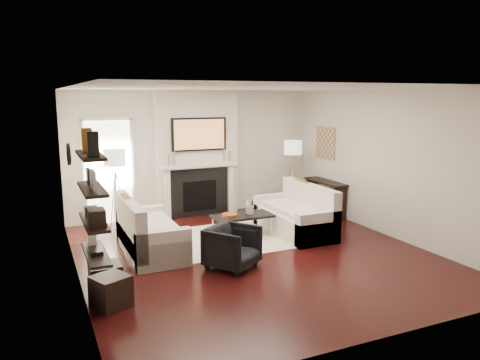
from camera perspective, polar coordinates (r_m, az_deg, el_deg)
name	(u,v)px	position (r m, az deg, el deg)	size (l,w,h in m)	color
room_envelope	(255,174)	(7.47, 1.88, 0.76)	(6.00, 6.00, 6.00)	black
chimney_breast	(197,154)	(10.11, -5.27, 3.21)	(1.80, 0.25, 2.70)	silver
fireplace_surround	(200,193)	(10.12, -4.95, -1.54)	(1.30, 0.02, 1.04)	black
firebox	(200,196)	(10.13, -4.93, -1.94)	(0.75, 0.02, 0.65)	black
mantel_pilaster_l	(167,194)	(9.88, -8.84, -1.74)	(0.12, 0.08, 1.10)	white
mantel_pilaster_r	(231,189)	(10.34, -1.13, -1.09)	(0.12, 0.08, 1.10)	white
mantel_shelf	(200,165)	(9.97, -4.91, 1.78)	(1.70, 0.18, 0.07)	white
tv_body	(199,134)	(9.92, -5.01, 5.57)	(1.20, 0.06, 0.70)	black
tv_screen	(200,134)	(9.89, -4.95, 5.56)	(1.10, 0.01, 0.62)	#BF723F
candlestick_l_tall	(175,158)	(9.79, -7.99, 2.65)	(0.04, 0.04, 0.30)	silver
candlestick_l_short	(168,160)	(9.76, -8.72, 2.43)	(0.04, 0.04, 0.24)	silver
candlestick_r_tall	(224,155)	(10.14, -2.00, 3.01)	(0.04, 0.04, 0.30)	silver
candlestick_r_short	(229,156)	(10.20, -1.33, 2.88)	(0.04, 0.04, 0.24)	silver
hallway_panel	(109,172)	(9.83, -15.71, 0.90)	(0.90, 0.02, 2.10)	white
door_trim_l	(84,174)	(9.75, -18.48, 0.68)	(0.06, 0.06, 2.16)	white
door_trim_r	(133,171)	(9.89, -12.94, 1.07)	(0.06, 0.06, 2.16)	white
door_trim_top	(106,119)	(9.70, -16.00, 7.19)	(1.02, 0.06, 0.06)	white
rug	(237,237)	(8.68, -0.38, -7.00)	(2.60, 2.00, 0.01)	beige
loveseat_left_base	(151,240)	(7.97, -10.78, -7.25)	(0.85, 1.80, 0.42)	beige
loveseat_left_back	(130,224)	(7.81, -13.25, -5.28)	(0.18, 1.80, 0.80)	beige
loveseat_left_arm_n	(164,250)	(7.19, -9.28, -8.38)	(0.85, 0.18, 0.60)	beige
loveseat_left_arm_s	(140,223)	(8.70, -12.04, -5.18)	(0.85, 0.18, 0.60)	beige
loveseat_left_cushion	(154,225)	(7.91, -10.49, -5.42)	(0.63, 1.44, 0.10)	beige
pillow_left_orange	(126,208)	(8.05, -13.72, -3.34)	(0.10, 0.42, 0.42)	#905411
pillow_left_charcoal	(133,217)	(7.48, -12.87, -4.42)	(0.10, 0.40, 0.40)	black
loveseat_right_base	(294,222)	(8.97, 6.63, -5.16)	(0.85, 1.80, 0.42)	beige
loveseat_right_back	(310,205)	(9.06, 8.49, -2.98)	(0.18, 1.80, 0.80)	beige
loveseat_right_arm_n	(318,229)	(8.28, 9.50, -5.88)	(0.85, 0.18, 0.60)	beige
loveseat_right_arm_s	(274,209)	(9.63, 4.18, -3.49)	(0.85, 0.18, 0.60)	beige
loveseat_right_cushion	(292,209)	(8.88, 6.38, -3.58)	(0.63, 1.44, 0.10)	beige
pillow_right_orange	(302,191)	(9.27, 7.53, -1.37)	(0.10, 0.42, 0.42)	#905411
pillow_right_charcoal	(319,198)	(8.77, 9.58, -2.14)	(0.10, 0.40, 0.40)	black
coffee_table	(242,216)	(8.62, 0.28, -4.40)	(1.10, 0.55, 0.04)	black
coffee_leg_nw	(222,233)	(8.30, -2.25, -6.51)	(0.02, 0.02, 0.38)	silver
coffee_leg_ne	(272,227)	(8.70, 3.90, -5.73)	(0.02, 0.02, 0.38)	silver
coffee_leg_sw	(213,227)	(8.69, -3.34, -5.74)	(0.02, 0.02, 0.38)	silver
coffee_leg_se	(261,221)	(9.08, 2.60, -5.03)	(0.02, 0.02, 0.38)	silver
hurricane_glass	(250,207)	(8.65, 1.19, -3.27)	(0.15, 0.15, 0.26)	white
hurricane_candle	(250,210)	(8.66, 1.19, -3.69)	(0.10, 0.10, 0.16)	white
copper_bowl	(230,215)	(8.52, -1.25, -4.28)	(0.29, 0.29, 0.05)	#C55920
armchair	(232,245)	(7.14, -0.94, -7.94)	(0.69, 0.64, 0.71)	black
lamp_left_post	(117,202)	(9.13, -14.82, -2.63)	(0.02, 0.02, 1.20)	silver
lamp_left_shade	(114,158)	(8.98, -15.07, 2.66)	(0.40, 0.40, 0.30)	white
lamp_left_leg_a	(122,202)	(9.15, -14.14, -2.58)	(0.02, 0.02, 1.25)	silver
lamp_left_leg_b	(113,201)	(9.21, -15.25, -2.54)	(0.02, 0.02, 1.25)	silver
lamp_left_leg_c	(114,204)	(9.03, -15.06, -2.78)	(0.02, 0.02, 1.25)	silver
lamp_right_post	(292,185)	(10.57, 6.38, -0.63)	(0.02, 0.02, 1.20)	silver
lamp_right_shade	(293,147)	(10.44, 6.47, 3.96)	(0.40, 0.40, 0.30)	white
lamp_right_leg_a	(296,185)	(10.62, 6.89, -0.58)	(0.02, 0.02, 1.25)	silver
lamp_right_leg_b	(288,185)	(10.62, 5.87, -0.56)	(0.02, 0.02, 1.25)	silver
lamp_right_leg_c	(292,186)	(10.46, 6.38, -0.74)	(0.02, 0.02, 1.25)	silver
console_top	(326,182)	(10.37, 10.41, -0.21)	(0.35, 1.20, 0.04)	black
console_leg_n	(340,204)	(10.00, 12.11, -2.85)	(0.30, 0.04, 0.71)	black
console_leg_s	(312,194)	(10.89, 8.71, -1.68)	(0.30, 0.04, 0.71)	black
wall_art	(326,143)	(10.58, 10.39, 4.48)	(0.03, 0.70, 0.70)	#A68253
shelf_bottom	(96,254)	(5.96, -17.16, -8.60)	(0.25, 1.00, 0.04)	black
shelf_lower	(94,222)	(5.85, -17.36, -4.89)	(0.25, 1.00, 0.04)	black
shelf_upper	(92,189)	(5.76, -17.57, -1.04)	(0.25, 1.00, 0.04)	black
shelf_top	(90,155)	(5.70, -17.79, 2.90)	(0.25, 1.00, 0.04)	black
decor_magfile_a	(93,144)	(5.37, -17.50, 4.19)	(0.12, 0.10, 0.28)	black
decor_magfile_b	(87,140)	(5.94, -18.16, 4.69)	(0.12, 0.10, 0.28)	#905411
decor_frame_a	(93,180)	(5.61, -17.48, -0.01)	(0.04, 0.30, 0.22)	white
decor_frame_b	(89,176)	(6.04, -17.97, 0.48)	(0.04, 0.22, 0.18)	black
decor_wine_rack	(97,218)	(5.55, -17.08, -4.43)	(0.18, 0.25, 0.20)	black
decor_box_small	(91,211)	(6.06, -17.68, -3.62)	(0.15, 0.12, 0.12)	black
decor_books	(96,252)	(5.90, -17.11, -8.37)	(0.14, 0.20, 0.05)	black
decor_box_tall	(92,238)	(6.26, -17.60, -6.71)	(0.10, 0.10, 0.18)	white
clock_rim	(69,154)	(7.60, -20.17, 2.96)	(0.34, 0.34, 0.04)	black
clock_face	(70,154)	(7.60, -19.98, 2.97)	(0.29, 0.29, 0.01)	white
ottoman_near	(105,278)	(6.56, -16.08, -11.46)	(0.40, 0.40, 0.40)	black
ottoman_far	(111,291)	(6.14, -15.46, -12.96)	(0.40, 0.40, 0.40)	black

